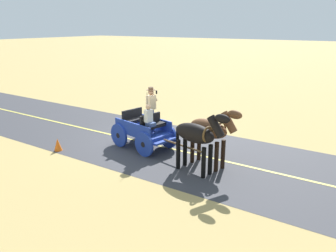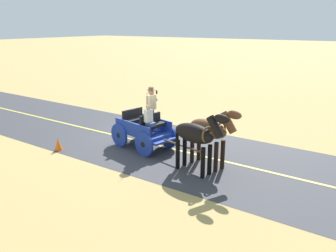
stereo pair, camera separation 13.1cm
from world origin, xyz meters
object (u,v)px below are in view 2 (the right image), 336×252
(horse_near_side, at_px, (210,131))
(traffic_cone, at_px, (58,144))
(horse_drawn_carriage, at_px, (145,128))
(horse_off_side, at_px, (197,135))

(horse_near_side, distance_m, traffic_cone, 6.14)
(horse_drawn_carriage, distance_m, horse_off_side, 3.09)
(horse_off_side, relative_size, traffic_cone, 4.42)
(horse_near_side, bearing_deg, horse_off_side, -11.25)
(horse_drawn_carriage, distance_m, traffic_cone, 3.50)
(horse_drawn_carriage, relative_size, horse_off_side, 2.04)
(horse_drawn_carriage, xyz_separation_m, horse_off_side, (0.95, 2.90, 0.51))
(horse_drawn_carriage, bearing_deg, traffic_cone, -50.89)
(horse_near_side, xyz_separation_m, traffic_cone, (1.94, -5.72, -1.07))
(horse_near_side, bearing_deg, horse_drawn_carriage, -94.46)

